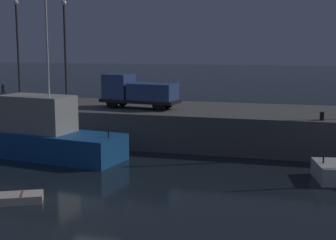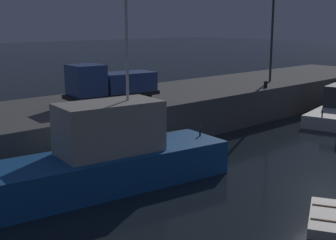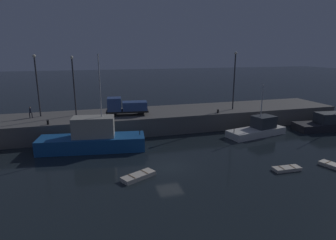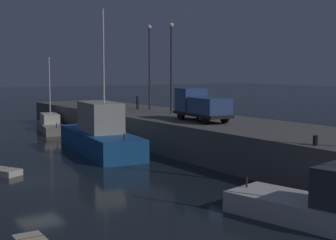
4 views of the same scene
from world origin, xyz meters
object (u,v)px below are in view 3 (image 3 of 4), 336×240
Objects in this scene: rowboat_white_mid at (138,176)px; lamp_post_east at (74,81)px; fishing_trawler_red at (258,129)px; fishing_boat_white at (93,139)px; dinghy_orange_near at (334,166)px; utility_truck at (126,106)px; dinghy_red_small at (287,169)px; dockworker at (30,112)px; lamp_post_west at (37,81)px; bollard_west at (48,122)px; bollard_central at (218,111)px; fishing_boat_orange at (329,123)px; lamp_post_central at (234,77)px.

rowboat_white_mid is 0.42× the size of lamp_post_east.
fishing_trawler_red is 0.72× the size of fishing_boat_white.
dinghy_orange_near is (23.53, -12.29, -1.25)m from fishing_boat_white.
rowboat_white_mid is at bearing -94.09° from utility_truck.
dockworker is (-26.34, 19.71, 3.31)m from dinghy_red_small.
lamp_post_east is at bearing -7.16° from lamp_post_west.
rowboat_white_mid is 21.19m from dockworker.
bollard_west is at bearing 171.98° from fishing_trawler_red.
bollard_central is at bearing -9.17° from dockworker.
lamp_post_west is (-6.82, 8.97, 6.13)m from fishing_boat_white.
lamp_post_east is 21.29m from bollard_central.
dockworker is at bearing 168.30° from fishing_boat_orange.
fishing_boat_orange is at bearing -15.67° from bollard_central.
bollard_west is 23.58m from bollard_central.
lamp_post_central is at bearing 4.60° from bollard_west.
bollard_central is at bearing 0.34° from bollard_west.
lamp_post_east reaches higher than fishing_trawler_red.
utility_truck is 13.63m from bollard_central.
bollard_central is (-5.22, 16.22, 2.68)m from dinghy_orange_near.
lamp_post_east is at bearing 108.44° from rowboat_white_mid.
fishing_boat_orange is 3.57× the size of dinghy_orange_near.
dockworker is 2.78× the size of bollard_west.
bollard_west reaches higher than rowboat_white_mid.
fishing_boat_white is 22.73× the size of bollard_west.
bollard_west is (-9.11, 12.93, 2.68)m from rowboat_white_mid.
fishing_boat_orange is 1.68× the size of utility_truck.
lamp_post_central is 27.67m from bollard_west.
lamp_post_central is at bearing 15.29° from fishing_boat_white.
fishing_boat_white is at bearing -52.75° from lamp_post_west.
bollard_west is (-5.27, 3.79, 1.44)m from fishing_boat_white.
lamp_post_central is at bearing -5.94° from lamp_post_west.
lamp_post_central is 5.72× the size of dockworker.
fishing_boat_orange is at bearing -27.47° from lamp_post_central.
lamp_post_west is at bearing 166.94° from fishing_boat_orange.
lamp_post_west is (-41.43, 9.61, 6.62)m from fishing_boat_orange.
dinghy_orange_near is at bearing -35.01° from lamp_post_west.
lamp_post_central is at bearing 97.69° from fishing_trawler_red.
rowboat_white_mid is 14.77m from dinghy_red_small.
dinghy_red_small is 33.34m from lamp_post_west.
lamp_post_central reaches higher than dockworker.
rowboat_white_mid is at bearing -71.56° from lamp_post_east.
fishing_trawler_red reaches higher than bollard_central.
fishing_trawler_red reaches higher than dockworker.
dinghy_orange_near is 1.03× the size of dinghy_red_small.
bollard_central is at bearing -10.74° from utility_truck.
lamp_post_west is 15.27× the size of bollard_west.
rowboat_white_mid is 2.24× the size of dockworker.
fishing_trawler_red is 17.07× the size of bollard_central.
fishing_boat_orange is 6.67× the size of dockworker.
dockworker is (-5.94, -0.19, -3.98)m from lamp_post_east.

